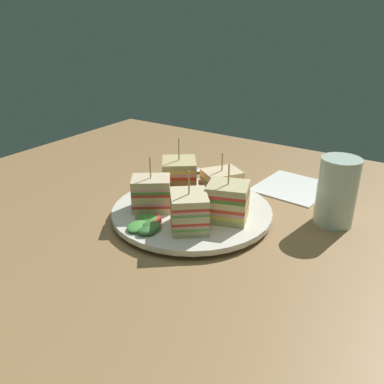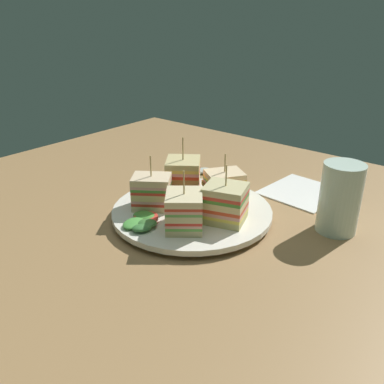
% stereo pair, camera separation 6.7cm
% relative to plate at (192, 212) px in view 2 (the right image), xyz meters
% --- Properties ---
extents(ground_plane, '(1.10, 0.94, 0.02)m').
position_rel_plate_xyz_m(ground_plane, '(0.00, 0.00, -0.02)').
color(ground_plane, '#9E764A').
extents(plate, '(0.27, 0.27, 0.02)m').
position_rel_plate_xyz_m(plate, '(0.00, 0.00, 0.00)').
color(plate, white).
rests_on(plate, ground_plane).
extents(sandwich_wedge_0, '(0.08, 0.07, 0.09)m').
position_rel_plate_xyz_m(sandwich_wedge_0, '(0.05, 0.04, 0.03)').
color(sandwich_wedge_0, beige).
rests_on(sandwich_wedge_0, plate).
extents(sandwich_wedge_1, '(0.08, 0.08, 0.09)m').
position_rel_plate_xyz_m(sandwich_wedge_1, '(-0.03, 0.06, 0.03)').
color(sandwich_wedge_1, beige).
rests_on(sandwich_wedge_1, plate).
extents(sandwich_wedge_2, '(0.08, 0.07, 0.09)m').
position_rel_plate_xyz_m(sandwich_wedge_2, '(-0.07, -0.00, 0.04)').
color(sandwich_wedge_2, '#D3C57C').
rests_on(sandwich_wedge_2, plate).
extents(sandwich_wedge_3, '(0.08, 0.08, 0.08)m').
position_rel_plate_xyz_m(sandwich_wedge_3, '(-0.02, -0.06, 0.03)').
color(sandwich_wedge_3, beige).
rests_on(sandwich_wedge_3, plate).
extents(sandwich_wedge_4, '(0.08, 0.09, 0.10)m').
position_rel_plate_xyz_m(sandwich_wedge_4, '(0.05, -0.04, 0.04)').
color(sandwich_wedge_4, beige).
rests_on(sandwich_wedge_4, plate).
extents(chip_pile, '(0.06, 0.07, 0.02)m').
position_rel_plate_xyz_m(chip_pile, '(0.00, 0.01, 0.01)').
color(chip_pile, '#E1C368').
rests_on(chip_pile, plate).
extents(salad_garnish, '(0.07, 0.07, 0.01)m').
position_rel_plate_xyz_m(salad_garnish, '(0.02, 0.09, 0.01)').
color(salad_garnish, '#479437').
rests_on(salad_garnish, plate).
extents(spoon, '(0.10, 0.12, 0.01)m').
position_rel_plate_xyz_m(spoon, '(0.12, -0.16, -0.01)').
color(spoon, silver).
rests_on(spoon, ground_plane).
extents(napkin, '(0.14, 0.15, 0.01)m').
position_rel_plate_xyz_m(napkin, '(-0.10, -0.21, -0.01)').
color(napkin, white).
rests_on(napkin, ground_plane).
extents(drinking_glass, '(0.06, 0.06, 0.11)m').
position_rel_plate_xyz_m(drinking_glass, '(-0.20, -0.11, 0.04)').
color(drinking_glass, silver).
rests_on(drinking_glass, ground_plane).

